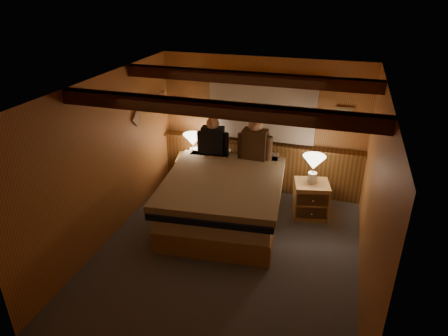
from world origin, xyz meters
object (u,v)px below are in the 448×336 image
at_px(person_left, 213,139).
at_px(nightstand_right, 311,199).
at_px(bed, 225,197).
at_px(person_right, 255,142).
at_px(lamp_right, 314,164).
at_px(lamp_left, 193,141).
at_px(duffel_bag, 202,195).
at_px(nightstand_left, 193,172).

bearing_deg(person_left, nightstand_right, -16.26).
height_order(bed, nightstand_right, bed).
distance_m(nightstand_right, person_left, 1.94).
relative_size(bed, person_right, 3.35).
height_order(lamp_right, person_left, person_left).
xyz_separation_m(nightstand_right, person_right, (-1.02, 0.28, 0.77)).
height_order(bed, lamp_left, lamp_left).
relative_size(bed, duffel_bag, 4.89).
xyz_separation_m(bed, duffel_bag, (-0.53, 0.39, -0.26)).
relative_size(nightstand_left, person_right, 0.88).
height_order(nightstand_left, person_right, person_right).
bearing_deg(lamp_right, nightstand_left, 171.03).
bearing_deg(duffel_bag, nightstand_right, 15.27).
xyz_separation_m(lamp_left, person_right, (1.15, -0.09, 0.15)).
bearing_deg(duffel_bag, nightstand_left, 136.72).
bearing_deg(nightstand_right, duffel_bag, 172.26).
xyz_separation_m(bed, nightstand_right, (1.31, 0.52, -0.11)).
bearing_deg(bed, nightstand_right, 16.04).
relative_size(nightstand_right, lamp_right, 1.34).
xyz_separation_m(lamp_left, duffel_bag, (0.34, -0.51, -0.78)).
distance_m(bed, lamp_left, 1.35).
bearing_deg(nightstand_right, person_left, 158.85).
bearing_deg(person_right, lamp_left, 177.67).
xyz_separation_m(nightstand_left, lamp_right, (2.18, -0.34, 0.62)).
height_order(lamp_left, person_right, person_right).
relative_size(person_left, person_right, 0.93).
bearing_deg(person_left, nightstand_left, 163.05).
bearing_deg(person_left, lamp_left, 160.55).
relative_size(bed, nightstand_left, 3.82).
relative_size(nightstand_right, duffel_bag, 1.25).
relative_size(nightstand_right, person_left, 0.92).
distance_m(person_left, duffel_bag, 1.00).
bearing_deg(lamp_left, nightstand_left, -142.57).
xyz_separation_m(nightstand_right, lamp_left, (-2.18, 0.37, 0.62)).
relative_size(nightstand_left, lamp_right, 1.37).
xyz_separation_m(lamp_left, lamp_right, (2.16, -0.36, 0.00)).
xyz_separation_m(nightstand_right, person_left, (-1.77, 0.28, 0.75)).
relative_size(lamp_left, duffel_bag, 0.89).
xyz_separation_m(person_left, person_right, (0.75, -0.00, 0.02)).
bearing_deg(person_left, person_right, -7.20).
bearing_deg(person_left, bed, -67.37).
height_order(person_left, person_right, person_right).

